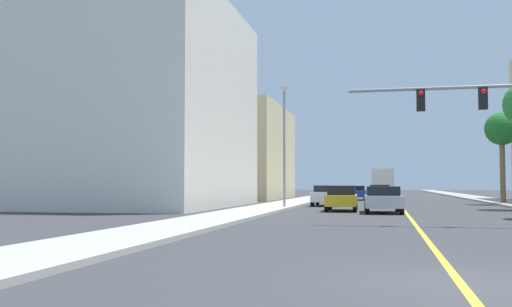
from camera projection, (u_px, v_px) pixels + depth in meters
The scene contains 14 objects.
ground at pixel (398, 202), 50.09m from camera, with size 192.00×192.00×0.00m, color #38383A.
sidewalk_left at pixel (303, 200), 51.90m from camera, with size 2.98×168.00×0.15m, color #B2ADA3.
sidewalk_right at pixel (499, 202), 48.28m from camera, with size 2.98×168.00×0.15m, color #9E9B93.
lane_marking_center at pixel (398, 202), 50.09m from camera, with size 0.16×144.00×0.01m, color yellow.
building_left_near at pixel (135, 106), 40.58m from camera, with size 13.90×17.83×14.15m, color silver.
building_left_far at pixel (206, 154), 61.52m from camera, with size 16.71×16.81×9.66m, color beige.
street_lamp at pixel (284, 140), 36.32m from camera, with size 0.56×0.28×7.62m.
palm_far at pixel (502, 131), 43.67m from camera, with size 2.53×2.53×6.91m.
car_yellow at pixel (342, 198), 33.43m from camera, with size 1.90×4.35×1.48m.
car_white at pixel (327, 195), 40.97m from camera, with size 1.90×4.53×1.46m.
car_green at pixel (380, 193), 49.51m from camera, with size 1.91×3.94×1.48m.
car_blue at pixel (356, 192), 55.63m from camera, with size 1.99×4.53×1.38m.
car_silver at pixel (383, 199), 31.06m from camera, with size 2.13×4.37×1.44m.
delivery_truck at pixel (382, 182), 67.60m from camera, with size 2.67×8.35×3.28m.
Camera 1 is at (-1.18, -9.74, 1.60)m, focal length 40.12 mm.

